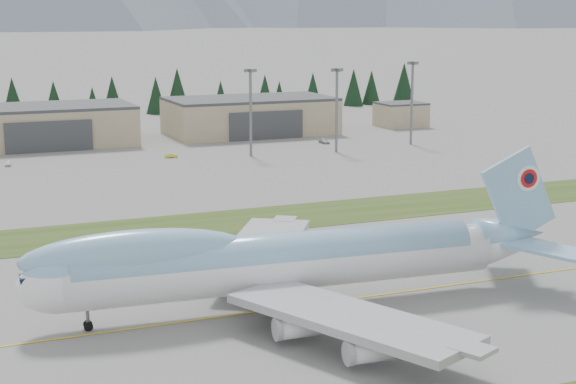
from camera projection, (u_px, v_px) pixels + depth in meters
name	position (u px, v px, depth m)	size (l,w,h in m)	color
ground	(328.00, 302.00, 109.28)	(7000.00, 7000.00, 0.00)	slate
grass_strip_far	(216.00, 224.00, 149.98)	(400.00, 18.00, 0.08)	#2C481A
taxiway_line_main	(328.00, 302.00, 109.28)	(400.00, 0.40, 0.02)	gold
boeing_747_freighter	(280.00, 261.00, 105.68)	(69.73, 60.13, 18.38)	white
hangar_center	(42.00, 125.00, 238.13)	(48.00, 26.60, 10.80)	tan
hangar_right	(250.00, 116.00, 260.76)	(48.00, 26.60, 10.80)	tan
control_shed	(401.00, 114.00, 278.22)	(14.00, 12.00, 7.60)	tan
floodlight_masts	(66.00, 101.00, 200.34)	(178.66, 8.71, 24.27)	slate
service_vehicle_a	(8.00, 166.00, 206.83)	(1.41, 3.50, 1.19)	white
service_vehicle_b	(171.00, 158.00, 218.63)	(1.12, 3.18, 1.05)	yellow
service_vehicle_c	(324.00, 143.00, 242.48)	(1.72, 4.23, 1.23)	#B6B4BA
conifer_belt	(66.00, 97.00, 300.39)	(274.80, 14.54, 16.22)	black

